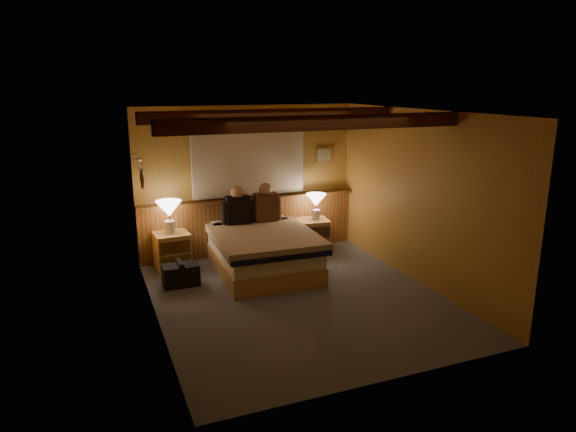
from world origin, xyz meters
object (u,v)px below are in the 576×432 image
bed (263,251)px  nightstand_left (172,251)px  person_left (238,208)px  lamp_left (169,211)px  nightstand_right (313,236)px  person_right (266,205)px  duffel_bag (181,275)px  lamp_right (316,202)px

bed → nightstand_left: bed is taller
bed → person_left: size_ratio=3.03×
lamp_left → person_left: person_left is taller
nightstand_right → person_right: (-0.83, -0.03, 0.60)m
duffel_bag → person_right: bearing=23.4°
bed → person_left: person_left is taller
bed → duffel_bag: (-1.24, -0.06, -0.17)m
bed → person_left: 0.82m
nightstand_left → nightstand_right: 2.30m
lamp_right → nightstand_right: bearing=164.2°
bed → nightstand_left: (-1.22, 0.68, -0.05)m
nightstand_left → lamp_right: size_ratio=1.28×
nightstand_left → lamp_right: (2.35, -0.08, 0.58)m
nightstand_right → duffel_bag: 2.42m
bed → person_right: bearing=69.1°
lamp_left → person_right: (1.48, -0.10, -0.03)m
bed → nightstand_right: (1.08, 0.61, -0.05)m
duffel_bag → bed: bearing=2.9°
nightstand_left → duffel_bag: size_ratio=1.12×
lamp_right → duffel_bag: (-2.36, -0.66, -0.70)m
lamp_right → person_left: size_ratio=0.70×
nightstand_left → person_right: 1.59m
bed → person_left: bearing=111.8°
duffel_bag → nightstand_left: bearing=88.9°
bed → duffel_bag: bearing=-174.8°
person_right → duffel_bag: (-1.48, -0.65, -0.72)m
lamp_left → lamp_right: bearing=-2.2°
nightstand_right → person_left: bearing=-171.6°
person_left → duffel_bag: size_ratio=1.26×
nightstand_right → lamp_right: (0.05, -0.01, 0.58)m
nightstand_right → person_left: 1.42m
duffel_bag → lamp_left: bearing=89.8°
nightstand_left → nightstand_right: bearing=-5.6°
person_right → lamp_left: bearing=179.5°
nightstand_right → person_right: 1.02m
nightstand_right → lamp_right: lamp_right is taller
bed → lamp_left: 1.53m
person_left → duffel_bag: (-1.03, -0.65, -0.71)m
person_left → lamp_right: bearing=7.4°
person_right → nightstand_right: bearing=5.5°
bed → lamp_right: size_ratio=4.35×
nightstand_right → duffel_bag: size_ratio=1.12×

